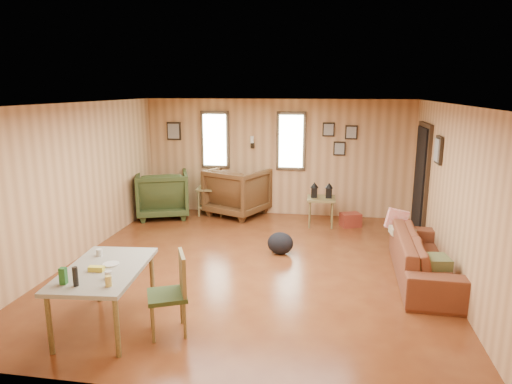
# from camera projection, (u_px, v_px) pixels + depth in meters

# --- Properties ---
(room) EXTENTS (5.54, 6.04, 2.44)m
(room) POSITION_uv_depth(u_px,v_px,m) (266.00, 184.00, 6.83)
(room) COLOR brown
(room) RESTS_ON ground
(sofa) EXTENTS (0.70, 2.19, 0.85)m
(sofa) POSITION_uv_depth(u_px,v_px,m) (429.00, 251.00, 6.28)
(sofa) COLOR brown
(sofa) RESTS_ON ground
(recliner_brown) EXTENTS (1.38, 1.35, 1.10)m
(recliner_brown) POSITION_uv_depth(u_px,v_px,m) (238.00, 189.00, 9.51)
(recliner_brown) COLOR #523318
(recliner_brown) RESTS_ON ground
(recliner_green) EXTENTS (1.29, 1.25, 1.05)m
(recliner_green) POSITION_uv_depth(u_px,v_px,m) (163.00, 192.00, 9.40)
(recliner_green) COLOR #2D391A
(recliner_green) RESTS_ON ground
(end_table) EXTENTS (0.59, 0.54, 0.72)m
(end_table) POSITION_uv_depth(u_px,v_px,m) (212.00, 196.00, 9.59)
(end_table) COLOR olive
(end_table) RESTS_ON ground
(side_table) EXTENTS (0.55, 0.55, 0.85)m
(side_table) POSITION_uv_depth(u_px,v_px,m) (321.00, 196.00, 8.76)
(side_table) COLOR olive
(side_table) RESTS_ON ground
(cooler) EXTENTS (0.44, 0.38, 0.26)m
(cooler) POSITION_uv_depth(u_px,v_px,m) (350.00, 220.00, 8.79)
(cooler) COLOR maroon
(cooler) RESTS_ON ground
(backpack) EXTENTS (0.51, 0.45, 0.36)m
(backpack) POSITION_uv_depth(u_px,v_px,m) (280.00, 243.00, 7.31)
(backpack) COLOR black
(backpack) RESTS_ON ground
(sofa_pillows) EXTENTS (0.65, 1.83, 0.37)m
(sofa_pillows) POSITION_uv_depth(u_px,v_px,m) (414.00, 241.00, 6.41)
(sofa_pillows) COLOR #4E532E
(sofa_pillows) RESTS_ON sofa
(dining_table) EXTENTS (0.93, 1.42, 0.89)m
(dining_table) POSITION_uv_depth(u_px,v_px,m) (104.00, 274.00, 4.98)
(dining_table) COLOR gray
(dining_table) RESTS_ON ground
(dining_chair) EXTENTS (0.54, 0.54, 0.90)m
(dining_chair) POSITION_uv_depth(u_px,v_px,m) (173.00, 289.00, 4.89)
(dining_chair) COLOR #2D391A
(dining_chair) RESTS_ON ground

